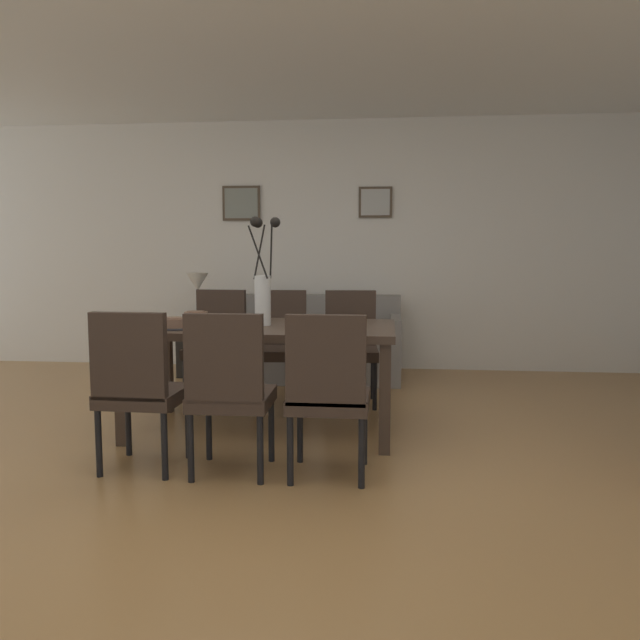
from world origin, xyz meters
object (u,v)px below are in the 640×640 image
(centerpiece_vase, at_px, (263,284))
(bowl_near_left, at_px, (176,322))
(dining_table, at_px, (263,336))
(sofa, at_px, (307,349))
(dining_chair_far_right, at_px, (280,340))
(framed_picture_left, at_px, (241,203))
(framed_picture_center, at_px, (375,202))
(table_lamp, at_px, (198,287))
(bowl_near_right, at_px, (196,315))
(dining_chair_mid_left, at_px, (328,388))
(side_table, at_px, (199,350))
(dining_chair_far_left, at_px, (229,386))
(dining_chair_mid_right, at_px, (351,341))
(dining_chair_near_left, at_px, (138,383))
(dining_chair_near_right, at_px, (218,340))

(centerpiece_vase, relative_size, bowl_near_left, 4.32)
(dining_table, height_order, sofa, sofa)
(dining_chair_far_right, bearing_deg, framed_picture_left, 113.29)
(framed_picture_center, bearing_deg, centerpiece_vase, -106.15)
(centerpiece_vase, height_order, framed_picture_left, framed_picture_left)
(sofa, relative_size, table_lamp, 3.61)
(centerpiece_vase, distance_m, sofa, 2.06)
(dining_chair_far_right, relative_size, sofa, 0.50)
(bowl_near_right, relative_size, framed_picture_left, 0.42)
(sofa, relative_size, framed_picture_left, 4.56)
(dining_table, xyz_separation_m, dining_chair_mid_left, (0.53, -0.90, -0.15))
(bowl_near_right, bearing_deg, sofa, 70.65)
(dining_chair_far_right, distance_m, side_table, 1.45)
(framed_picture_center, bearing_deg, table_lamp, -162.38)
(dining_chair_far_left, bearing_deg, dining_chair_far_right, 90.65)
(side_table, height_order, framed_picture_center, framed_picture_center)
(centerpiece_vase, relative_size, side_table, 1.41)
(dining_chair_far_right, bearing_deg, dining_chair_mid_right, 3.87)
(dining_chair_near_left, bearing_deg, dining_chair_near_right, 90.76)
(centerpiece_vase, height_order, bowl_near_left, centerpiece_vase)
(dining_chair_far_right, relative_size, dining_chair_mid_right, 1.00)
(bowl_near_right, bearing_deg, centerpiece_vase, -22.02)
(bowl_near_left, bearing_deg, framed_picture_center, 64.90)
(dining_chair_far_left, bearing_deg, framed_picture_left, 101.75)
(dining_chair_near_right, height_order, bowl_near_left, dining_chair_near_right)
(dining_chair_near_left, height_order, table_lamp, table_lamp)
(dining_chair_near_right, distance_m, bowl_near_right, 0.71)
(bowl_near_right, relative_size, table_lamp, 0.33)
(dining_chair_near_left, bearing_deg, framed_picture_center, 69.53)
(dining_chair_near_left, relative_size, dining_chair_mid_right, 1.00)
(table_lamp, xyz_separation_m, framed_picture_center, (1.74, 0.55, 0.86))
(dining_chair_mid_left, distance_m, bowl_near_right, 1.58)
(bowl_near_right, bearing_deg, dining_chair_far_left, -64.90)
(dining_chair_mid_left, bearing_deg, dining_chair_near_left, 179.38)
(framed_picture_left, bearing_deg, dining_chair_near_left, -87.06)
(dining_chair_far_left, xyz_separation_m, sofa, (0.07, 2.83, -0.23))
(dining_chair_mid_left, bearing_deg, dining_table, 120.56)
(dining_chair_far_right, height_order, dining_chair_mid_right, same)
(table_lamp, bearing_deg, bowl_near_left, -76.82)
(side_table, distance_m, table_lamp, 0.63)
(bowl_near_left, bearing_deg, dining_chair_near_left, -89.75)
(table_lamp, bearing_deg, dining_table, -61.33)
(bowl_near_left, height_order, framed_picture_center, framed_picture_center)
(dining_chair_far_right, bearing_deg, dining_chair_near_left, -106.01)
(dining_chair_far_right, height_order, bowl_near_left, dining_chair_far_right)
(dining_table, relative_size, framed_picture_center, 5.20)
(dining_chair_near_left, distance_m, framed_picture_left, 3.56)
(centerpiece_vase, distance_m, framed_picture_left, 2.65)
(centerpiece_vase, height_order, table_lamp, centerpiece_vase)
(dining_chair_far_right, distance_m, dining_chair_mid_left, 1.86)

